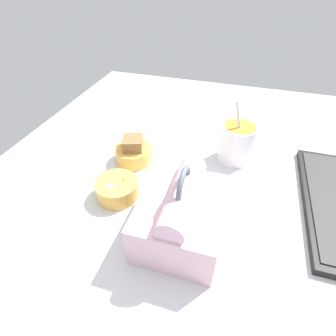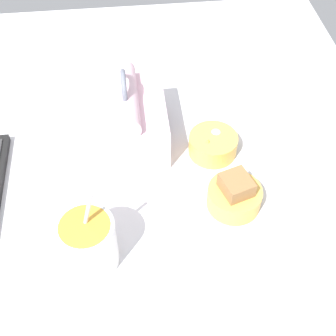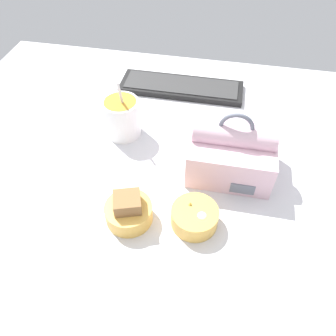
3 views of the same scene
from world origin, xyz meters
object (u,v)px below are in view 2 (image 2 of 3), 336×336
Objects in this scene: bento_bowl_snacks at (213,144)px; lunch_bag at (127,118)px; soup_cup at (88,243)px; bento_bowl_sandwich at (235,195)px.

lunch_bag is at bearing 70.24° from bento_bowl_snacks.
soup_cup is (-29.85, 8.18, -0.37)cm from lunch_bag.
bento_bowl_sandwich is (-20.58, -19.22, -3.12)cm from lunch_bag.
bento_bowl_sandwich is at bearing -173.37° from bento_bowl_snacks.
lunch_bag reaches higher than bento_bowl_snacks.
lunch_bag reaches higher than bento_bowl_sandwich.
bento_bowl_snacks is (23.54, -25.74, -3.24)cm from soup_cup.
lunch_bag is 28.34cm from bento_bowl_sandwich.
lunch_bag is 1.93× the size of bento_bowl_sandwich.
lunch_bag is 30.95cm from soup_cup.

